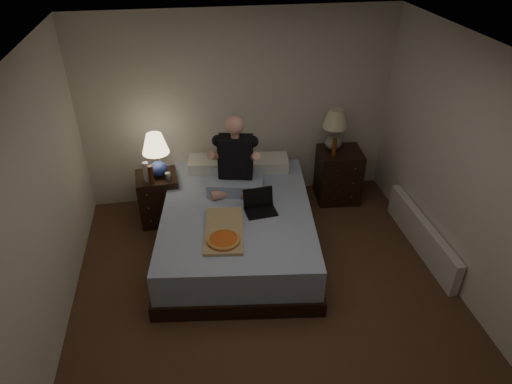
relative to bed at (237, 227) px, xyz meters
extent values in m
cube|color=brown|center=(0.20, -1.05, -0.28)|extent=(4.00, 4.50, 0.00)
cube|color=white|center=(0.20, -1.05, 2.22)|extent=(4.00, 4.50, 0.00)
cube|color=silver|center=(0.20, 1.20, 0.97)|extent=(4.00, 0.00, 2.50)
cube|color=silver|center=(-1.80, -1.05, 0.97)|extent=(0.00, 4.50, 2.50)
cube|color=silver|center=(2.20, -1.05, 0.97)|extent=(0.00, 4.50, 2.50)
cube|color=#526DA4|center=(0.00, 0.00, 0.00)|extent=(1.94, 2.43, 0.56)
cube|color=black|center=(-0.91, 0.72, 0.04)|extent=(0.53, 0.49, 0.65)
cube|color=black|center=(1.49, 0.84, 0.08)|extent=(0.59, 0.54, 0.72)
cylinder|color=silver|center=(-1.01, 0.62, 0.49)|extent=(0.07, 0.07, 0.25)
cylinder|color=#A7A7A2|center=(-0.76, 0.59, 0.42)|extent=(0.07, 0.07, 0.10)
cylinder|color=#4F210B|center=(-0.95, 0.56, 0.48)|extent=(0.06, 0.06, 0.23)
cylinder|color=#61360D|center=(1.36, 0.76, 0.56)|extent=(0.06, 0.06, 0.23)
cube|color=silver|center=(2.13, -0.39, -0.08)|extent=(0.10, 1.60, 0.40)
camera|label=1|loc=(-0.47, -4.25, 3.22)|focal=32.00mm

